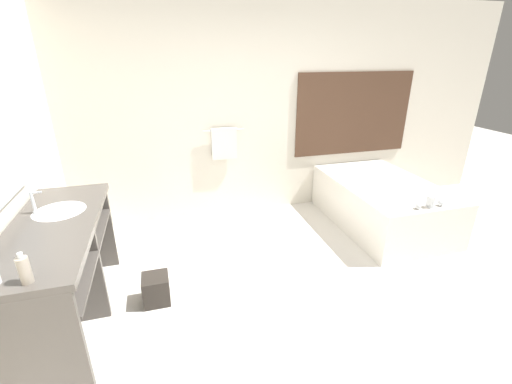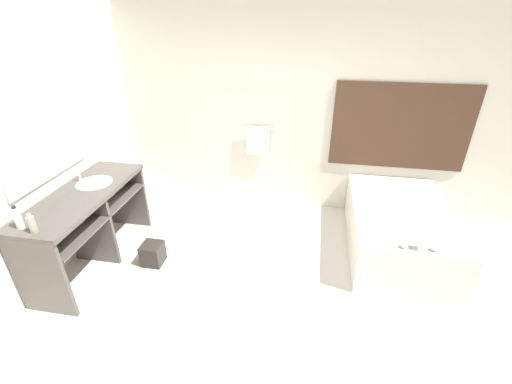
{
  "view_description": "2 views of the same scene",
  "coord_description": "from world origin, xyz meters",
  "px_view_note": "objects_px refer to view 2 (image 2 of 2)",
  "views": [
    {
      "loc": [
        -1.07,
        -2.02,
        2.05
      ],
      "look_at": [
        -0.22,
        0.97,
        0.78
      ],
      "focal_mm": 24.0,
      "sensor_mm": 36.0,
      "label": 1
    },
    {
      "loc": [
        0.46,
        -2.27,
        2.6
      ],
      "look_at": [
        -0.11,
        0.93,
        0.84
      ],
      "focal_mm": 24.0,
      "sensor_mm": 36.0,
      "label": 2
    }
  ],
  "objects_px": {
    "water_bottle_1": "(18,218)",
    "waste_bin": "(153,254)",
    "bathtub": "(398,227)",
    "soap_dispenser": "(32,224)"
  },
  "relations": [
    {
      "from": "bathtub",
      "to": "water_bottle_1",
      "type": "distance_m",
      "value": 3.91
    },
    {
      "from": "water_bottle_1",
      "to": "waste_bin",
      "type": "xyz_separation_m",
      "value": [
        0.77,
        0.75,
        -0.87
      ]
    },
    {
      "from": "water_bottle_1",
      "to": "soap_dispenser",
      "type": "relative_size",
      "value": 1.19
    },
    {
      "from": "bathtub",
      "to": "soap_dispenser",
      "type": "relative_size",
      "value": 9.2
    },
    {
      "from": "water_bottle_1",
      "to": "waste_bin",
      "type": "height_order",
      "value": "water_bottle_1"
    },
    {
      "from": "bathtub",
      "to": "water_bottle_1",
      "type": "xyz_separation_m",
      "value": [
        -3.54,
        -1.51,
        0.69
      ]
    },
    {
      "from": "soap_dispenser",
      "to": "waste_bin",
      "type": "height_order",
      "value": "soap_dispenser"
    },
    {
      "from": "water_bottle_1",
      "to": "soap_dispenser",
      "type": "height_order",
      "value": "water_bottle_1"
    },
    {
      "from": "bathtub",
      "to": "waste_bin",
      "type": "relative_size",
      "value": 6.67
    },
    {
      "from": "bathtub",
      "to": "water_bottle_1",
      "type": "bearing_deg",
      "value": -156.87
    }
  ]
}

